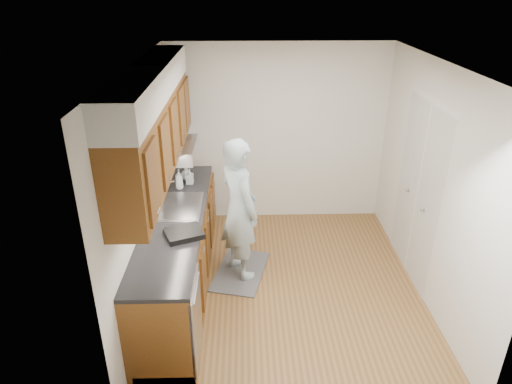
# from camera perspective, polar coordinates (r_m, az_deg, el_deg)

# --- Properties ---
(floor) EXTENTS (3.50, 3.50, 0.00)m
(floor) POSITION_cam_1_polar(r_m,az_deg,el_deg) (5.39, 3.73, -11.62)
(floor) COLOR brown
(floor) RESTS_ON ground
(ceiling) EXTENTS (3.50, 3.50, 0.00)m
(ceiling) POSITION_cam_1_polar(r_m,az_deg,el_deg) (4.38, 4.67, 15.59)
(ceiling) COLOR white
(ceiling) RESTS_ON wall_left
(wall_left) EXTENTS (0.02, 3.50, 2.50)m
(wall_left) POSITION_cam_1_polar(r_m,az_deg,el_deg) (4.84, -13.83, 0.33)
(wall_left) COLOR silver
(wall_left) RESTS_ON floor
(wall_right) EXTENTS (0.02, 3.50, 2.50)m
(wall_right) POSITION_cam_1_polar(r_m,az_deg,el_deg) (5.11, 21.12, 0.70)
(wall_right) COLOR silver
(wall_right) RESTS_ON floor
(wall_back) EXTENTS (3.00, 0.02, 2.50)m
(wall_back) POSITION_cam_1_polar(r_m,az_deg,el_deg) (6.37, 2.68, 7.13)
(wall_back) COLOR silver
(wall_back) RESTS_ON floor
(counter) EXTENTS (0.64, 2.80, 1.30)m
(counter) POSITION_cam_1_polar(r_m,az_deg,el_deg) (5.14, -9.66, -7.35)
(counter) COLOR brown
(counter) RESTS_ON floor
(upper_cabinets) EXTENTS (0.47, 2.80, 1.21)m
(upper_cabinets) POSITION_cam_1_polar(r_m,az_deg,el_deg) (4.60, -12.55, 8.51)
(upper_cabinets) COLOR brown
(upper_cabinets) RESTS_ON wall_left
(closet_door) EXTENTS (0.02, 1.22, 2.05)m
(closet_door) POSITION_cam_1_polar(r_m,az_deg,el_deg) (5.45, 19.53, -0.14)
(closet_door) COLOR white
(closet_door) RESTS_ON wall_right
(floor_mat) EXTENTS (0.75, 1.03, 0.02)m
(floor_mat) POSITION_cam_1_polar(r_m,az_deg,el_deg) (5.60, -1.96, -9.87)
(floor_mat) COLOR slate
(floor_mat) RESTS_ON floor
(person) EXTENTS (0.73, 0.81, 1.90)m
(person) POSITION_cam_1_polar(r_m,az_deg,el_deg) (5.11, -2.12, -1.02)
(person) COLOR #A6C0CA
(person) RESTS_ON floor_mat
(soap_bottle_a) EXTENTS (0.10, 0.10, 0.24)m
(soap_bottle_a) POSITION_cam_1_polar(r_m,az_deg,el_deg) (5.49, -9.59, 1.61)
(soap_bottle_a) COLOR silver
(soap_bottle_a) RESTS_ON counter
(soap_bottle_b) EXTENTS (0.09, 0.09, 0.19)m
(soap_bottle_b) POSITION_cam_1_polar(r_m,az_deg,el_deg) (5.61, -8.29, 1.94)
(soap_bottle_b) COLOR silver
(soap_bottle_b) RESTS_ON counter
(soap_bottle_c) EXTENTS (0.20, 0.20, 0.18)m
(soap_bottle_c) POSITION_cam_1_polar(r_m,az_deg,el_deg) (5.72, -8.71, 2.35)
(soap_bottle_c) COLOR silver
(soap_bottle_c) RESTS_ON counter
(dish_rack) EXTENTS (0.43, 0.40, 0.05)m
(dish_rack) POSITION_cam_1_polar(r_m,az_deg,el_deg) (4.52, -9.01, -5.14)
(dish_rack) COLOR black
(dish_rack) RESTS_ON counter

